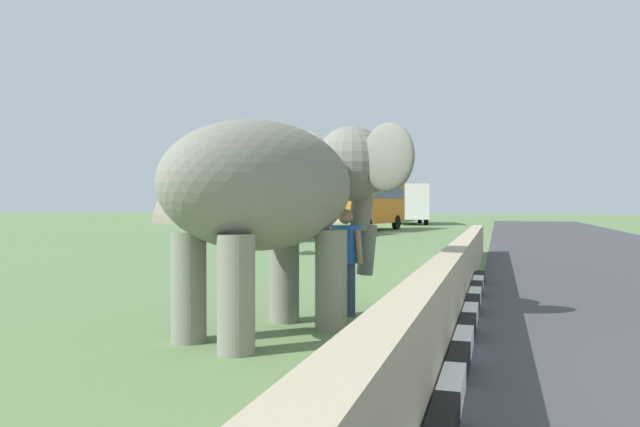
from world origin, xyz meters
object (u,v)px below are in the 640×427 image
Objects in this scene: elephant at (283,190)px; person_handler at (345,256)px; cow_mid at (279,229)px; bus_teal at (279,198)px; bus_orange at (367,200)px; cow_far at (353,219)px; cow_near at (336,223)px; bus_white at (410,201)px.

elephant is 2.43× the size of person_handler.
elephant reaches higher than cow_mid.
person_handler is at bearing -156.52° from bus_teal.
cow_far is at bearing 177.62° from bus_orange.
person_handler is 0.86× the size of cow_near.
elephant is at bearing -166.87° from cow_near.
elephant is 2.09× the size of cow_far.
bus_teal is 1.05× the size of bus_white.
bus_teal reaches higher than cow_mid.
person_handler is at bearing -166.75° from cow_far.
person_handler is 18.94m from cow_near.
bus_teal is at bearing 67.18° from cow_near.
bus_white is at bearing -3.42° from bus_orange.
cow_mid is 16.48m from cow_far.
bus_teal reaches higher than cow_far.
bus_white is (24.80, -3.22, -0.00)m from bus_teal.
bus_teal reaches higher than elephant.
cow_far is at bearing 11.60° from elephant.
bus_white is (44.49, 5.33, 1.15)m from person_handler.
cow_mid is at bearing -159.30° from bus_teal.
bus_teal reaches higher than person_handler.
cow_far is at bearing 176.77° from bus_white.
elephant is 31.92m from bus_orange.
person_handler reaches higher than cow_mid.
bus_white reaches higher than person_handler.
person_handler reaches higher than cow_near.
bus_teal is 9.98m from cow_mid.
bus_white is (45.85, 4.80, 0.16)m from elephant.
person_handler is at bearing -154.15° from cow_mid.
person_handler is 30.70m from bus_orange.
bus_white reaches higher than cow_far.
cow_far is (-3.19, 0.13, -1.21)m from bus_orange.
bus_white is 4.63× the size of cow_near.
elephant is 28.83m from cow_far.
cow_mid is at bearing -179.53° from bus_white.
cow_near is at bearing -179.51° from bus_white.
person_handler is (1.36, -0.53, -1.00)m from elephant.
cow_far is (28.23, 5.79, -1.05)m from elephant.
cow_near is 7.81m from cow_mid.
elephant is 1.77m from person_handler.
bus_orange is (30.05, 6.19, 1.15)m from person_handler.
person_handler reaches higher than cow_far.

